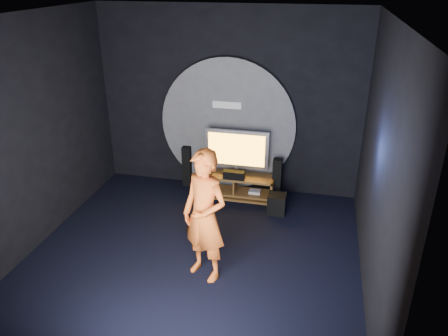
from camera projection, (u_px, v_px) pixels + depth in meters
The scene contains 15 objects.
floor at pixel (193, 256), 6.72m from camera, with size 5.00×5.00×0.00m, color black.
back_wall at pixel (228, 102), 8.21m from camera, with size 5.00×0.04×3.50m, color black.
front_wall at pixel (105, 258), 3.78m from camera, with size 5.00×0.04×3.50m, color black.
left_wall at pixel (29, 137), 6.50m from camera, with size 0.04×5.00×3.50m, color black.
right_wall at pixel (380, 168), 5.49m from camera, with size 0.04×5.00×3.50m, color black.
ceiling at pixel (185, 17), 5.26m from camera, with size 5.00×5.00×0.01m, color black.
wall_disc_panel at pixel (228, 125), 8.35m from camera, with size 2.60×0.11×2.60m.
media_console at pixel (236, 187), 8.41m from camera, with size 1.47×0.45×0.45m.
tv at pixel (237, 151), 8.16m from camera, with size 1.20×0.22×0.88m.
center_speaker at pixel (234, 175), 8.14m from camera, with size 0.40×0.15×0.15m, color black.
remote at pixel (207, 175), 8.30m from camera, with size 0.18×0.05×0.02m, color black.
tower_speaker_left at pixel (187, 166), 8.80m from camera, with size 0.17×0.18×0.83m, color black.
tower_speaker_right at pixel (277, 179), 8.23m from camera, with size 0.17×0.18×0.83m, color black.
subwoofer at pixel (277, 204), 7.85m from camera, with size 0.32×0.32×0.35m, color black.
player at pixel (205, 216), 5.93m from camera, with size 0.70×0.46×1.93m, color #D8591D.
Camera 1 is at (1.70, -5.30, 4.03)m, focal length 35.00 mm.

